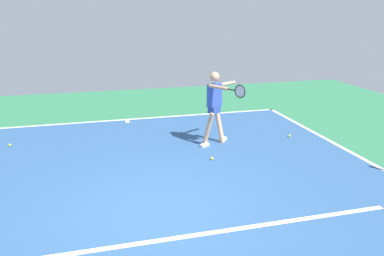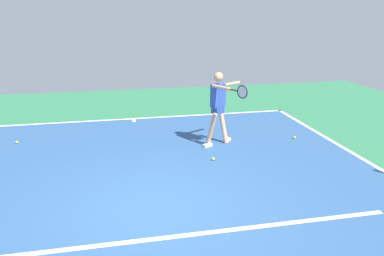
{
  "view_description": "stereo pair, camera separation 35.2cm",
  "coord_description": "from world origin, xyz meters",
  "views": [
    {
      "loc": [
        0.87,
        5.39,
        3.1
      ],
      "look_at": [
        -0.93,
        -1.45,
        0.9
      ],
      "focal_mm": 35.33,
      "sensor_mm": 36.0,
      "label": 1
    },
    {
      "loc": [
        0.53,
        5.47,
        3.1
      ],
      "look_at": [
        -0.93,
        -1.45,
        0.9
      ],
      "focal_mm": 35.33,
      "sensor_mm": 36.0,
      "label": 2
    }
  ],
  "objects": [
    {
      "name": "tennis_player",
      "position": [
        -1.88,
        -2.86,
        1.01
      ],
      "size": [
        1.05,
        1.38,
        1.76
      ],
      "rotation": [
        0.0,
        0.0,
        0.51
      ],
      "color": "tan",
      "rests_on": "ground_plane"
    },
    {
      "name": "court_line_service",
      "position": [
        0.0,
        0.82,
        0.0
      ],
      "size": [
        7.14,
        0.1,
        0.01
      ],
      "primitive_type": "cube",
      "color": "white",
      "rests_on": "ground_plane"
    },
    {
      "name": "court_line_baseline_near",
      "position": [
        0.0,
        -5.56,
        0.0
      ],
      "size": [
        9.52,
        0.1,
        0.01
      ],
      "primitive_type": "cube",
      "color": "white",
      "rests_on": "ground_plane"
    },
    {
      "name": "court_surface",
      "position": [
        0.0,
        0.0,
        0.0
      ],
      "size": [
        9.52,
        11.22,
        0.0
      ],
      "primitive_type": "cube",
      "color": "#2D5484",
      "rests_on": "ground_plane"
    },
    {
      "name": "tennis_ball_far_corner",
      "position": [
        -1.49,
        -1.87,
        0.03
      ],
      "size": [
        0.07,
        0.07,
        0.07
      ],
      "primitive_type": "sphere",
      "color": "#CCE033",
      "rests_on": "ground_plane"
    },
    {
      "name": "tennis_ball_centre_court",
      "position": [
        2.92,
        -3.91,
        0.03
      ],
      "size": [
        0.07,
        0.07,
        0.07
      ],
      "primitive_type": "sphere",
      "color": "#CCE033",
      "rests_on": "ground_plane"
    },
    {
      "name": "ground_plane",
      "position": [
        0.0,
        0.0,
        0.0
      ],
      "size": [
        20.09,
        20.09,
        0.0
      ],
      "primitive_type": "plane",
      "color": "#2D754C"
    },
    {
      "name": "court_line_centre_mark",
      "position": [
        0.0,
        -5.36,
        0.0
      ],
      "size": [
        0.1,
        0.3,
        0.01
      ],
      "primitive_type": "cube",
      "color": "white",
      "rests_on": "ground_plane"
    },
    {
      "name": "tennis_ball_near_service_line",
      "position": [
        -3.88,
        -2.84,
        0.03
      ],
      "size": [
        0.07,
        0.07,
        0.07
      ],
      "primitive_type": "sphere",
      "color": "yellow",
      "rests_on": "ground_plane"
    }
  ]
}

